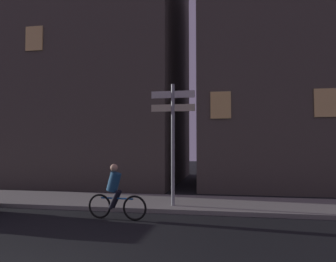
# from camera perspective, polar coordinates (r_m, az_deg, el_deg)

# --- Properties ---
(sidewalk_kerb) EXTENTS (40.00, 3.02, 0.14)m
(sidewalk_kerb) POSITION_cam_1_polar(r_m,az_deg,el_deg) (12.10, -4.77, -12.48)
(sidewalk_kerb) COLOR gray
(sidewalk_kerb) RESTS_ON ground_plane
(signpost) EXTENTS (1.50, 0.12, 4.10)m
(signpost) POSITION_cam_1_polar(r_m,az_deg,el_deg) (10.84, 0.88, -0.31)
(signpost) COLOR gray
(signpost) RESTS_ON sidewalk_kerb
(cyclist) EXTENTS (1.82, 0.35, 1.61)m
(cyclist) POSITION_cam_1_polar(r_m,az_deg,el_deg) (9.65, -9.34, -10.92)
(cyclist) COLOR black
(cyclist) RESTS_ON ground_plane
(building_left_block) EXTENTS (12.97, 9.89, 16.43)m
(building_left_block) POSITION_cam_1_polar(r_m,az_deg,el_deg) (21.90, -15.41, 13.57)
(building_left_block) COLOR #4C443D
(building_left_block) RESTS_ON ground_plane
(building_right_block) EXTENTS (10.84, 7.95, 12.71)m
(building_right_block) POSITION_cam_1_polar(r_m,az_deg,el_deg) (19.21, 22.75, 10.25)
(building_right_block) COLOR #4C443D
(building_right_block) RESTS_ON ground_plane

